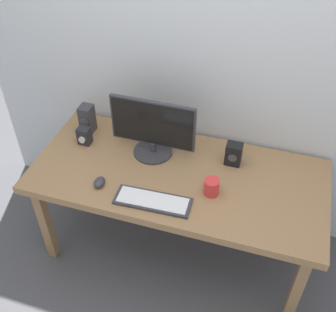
% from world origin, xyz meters
% --- Properties ---
extents(ground_plane, '(6.00, 6.00, 0.00)m').
position_xyz_m(ground_plane, '(0.00, 0.00, 0.00)').
color(ground_plane, '#4C4C51').
extents(wall_back, '(2.93, 0.04, 3.00)m').
position_xyz_m(wall_back, '(0.00, 0.43, 1.50)').
color(wall_back, silver).
rests_on(wall_back, ground_plane).
extents(desk, '(1.73, 0.78, 0.70)m').
position_xyz_m(desk, '(0.00, 0.00, 0.64)').
color(desk, '#936D47').
rests_on(desk, ground_plane).
extents(monitor, '(0.52, 0.24, 0.37)m').
position_xyz_m(monitor, '(-0.20, 0.14, 0.88)').
color(monitor, '#333338').
rests_on(monitor, desk).
extents(keyboard_primary, '(0.43, 0.16, 0.02)m').
position_xyz_m(keyboard_primary, '(-0.07, -0.26, 0.71)').
color(keyboard_primary, '#333338').
rests_on(keyboard_primary, desk).
extents(mouse, '(0.06, 0.09, 0.04)m').
position_xyz_m(mouse, '(-0.40, -0.22, 0.72)').
color(mouse, '#333338').
rests_on(mouse, desk).
extents(speaker_right, '(0.09, 0.08, 0.14)m').
position_xyz_m(speaker_right, '(0.29, 0.19, 0.77)').
color(speaker_right, black).
rests_on(speaker_right, desk).
extents(speaker_left, '(0.08, 0.09, 0.19)m').
position_xyz_m(speaker_left, '(-0.68, 0.22, 0.80)').
color(speaker_left, '#333338').
rests_on(speaker_left, desk).
extents(audio_controller, '(0.08, 0.08, 0.11)m').
position_xyz_m(audio_controller, '(-0.64, 0.09, 0.76)').
color(audio_controller, '#232328').
rests_on(audio_controller, desk).
extents(coffee_mug, '(0.09, 0.09, 0.10)m').
position_xyz_m(coffee_mug, '(0.22, -0.10, 0.75)').
color(coffee_mug, red).
rests_on(coffee_mug, desk).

